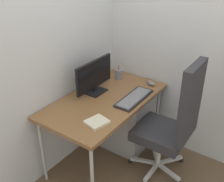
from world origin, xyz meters
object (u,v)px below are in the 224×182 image
Objects in this scene: filing_cabinet at (124,119)px; pen_holder at (119,74)px; office_chair at (173,122)px; monitor at (94,76)px; mouse at (151,83)px; notebook at (97,122)px; keyboard at (134,98)px.

filing_cabinet is 0.50m from pen_holder.
office_chair is 0.87m from monitor.
pen_holder is at bearing -2.91° from monitor.
monitor is at bearing 98.18° from office_chair.
mouse is 0.59× the size of notebook.
office_chair is at bearing -110.27° from mouse.
office_chair is 0.72m from filing_cabinet.
mouse is (0.36, 0.01, 0.01)m from keyboard.
office_chair is at bearing -26.15° from notebook.
notebook is at bearing -162.91° from mouse.
pen_holder is at bearing 51.89° from keyboard.
keyboard is at bearing -128.91° from filing_cabinet.
filing_cabinet is 3.59× the size of pen_holder.
monitor is 1.07× the size of keyboard.
mouse is at bearing 11.65° from notebook.
keyboard reaches higher than filing_cabinet.
pen_holder reaches higher than mouse.
mouse is (0.35, 0.42, 0.14)m from office_chair.
office_chair is at bearing -104.42° from filing_cabinet.
keyboard is (-0.18, -0.22, 0.42)m from filing_cabinet.
keyboard is 0.49m from pen_holder.
pen_holder is at bearing 53.06° from filing_cabinet.
notebook is at bearing 175.63° from keyboard.
monitor is (-0.28, 0.18, 0.59)m from filing_cabinet.
pen_holder is at bearing 70.45° from office_chair.
mouse is (0.18, -0.21, 0.43)m from filing_cabinet.
keyboard is (0.10, -0.40, -0.17)m from monitor.
office_chair reaches higher than pen_holder.
monitor is at bearing 147.71° from filing_cabinet.
office_chair is 0.43m from keyboard.
keyboard is at bearing 9.05° from notebook.
filing_cabinet is 1.35× the size of keyboard.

